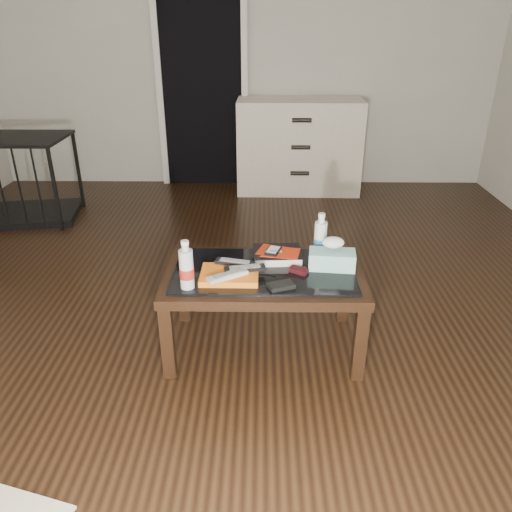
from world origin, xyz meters
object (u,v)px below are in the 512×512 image
at_px(dresser, 299,146).
at_px(water_bottle_right, 321,235).
at_px(coffee_table, 264,281).
at_px(pet_crate, 20,193).
at_px(textbook, 277,255).
at_px(tissue_box, 332,260).
at_px(water_bottle_left, 186,265).

relative_size(dresser, water_bottle_right, 5.08).
distance_m(coffee_table, water_bottle_right, 0.39).
height_order(pet_crate, textbook, pet_crate).
bearing_deg(tissue_box, water_bottle_left, -157.26).
height_order(dresser, tissue_box, dresser).
bearing_deg(dresser, tissue_box, -89.18).
bearing_deg(textbook, coffee_table, -122.47).
relative_size(coffee_table, dresser, 0.83).
xyz_separation_m(pet_crate, textbook, (2.18, -1.75, 0.25)).
bearing_deg(water_bottle_left, textbook, 35.75).
height_order(dresser, water_bottle_left, dresser).
xyz_separation_m(coffee_table, dresser, (0.35, 2.69, 0.05)).
xyz_separation_m(coffee_table, water_bottle_right, (0.30, 0.17, 0.18)).
bearing_deg(pet_crate, water_bottle_right, -44.44).
distance_m(water_bottle_left, tissue_box, 0.74).
relative_size(pet_crate, textbook, 3.93).
height_order(coffee_table, water_bottle_right, water_bottle_right).
xyz_separation_m(dresser, textbook, (-0.28, -2.56, 0.03)).
bearing_deg(coffee_table, dresser, 82.59).
distance_m(coffee_table, water_bottle_left, 0.44).
relative_size(textbook, water_bottle_left, 1.05).
xyz_separation_m(dresser, tissue_box, (-0.01, -2.66, 0.06)).
relative_size(dresser, water_bottle_left, 5.08).
height_order(pet_crate, water_bottle_right, pet_crate).
xyz_separation_m(pet_crate, tissue_box, (2.45, -1.85, 0.28)).
bearing_deg(pet_crate, coffee_table, -50.71).
bearing_deg(water_bottle_left, water_bottle_right, 28.28).
relative_size(water_bottle_right, tissue_box, 1.03).
relative_size(textbook, water_bottle_right, 1.05).
xyz_separation_m(water_bottle_left, water_bottle_right, (0.65, 0.35, 0.00)).
height_order(dresser, textbook, dresser).
relative_size(water_bottle_left, water_bottle_right, 1.00).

